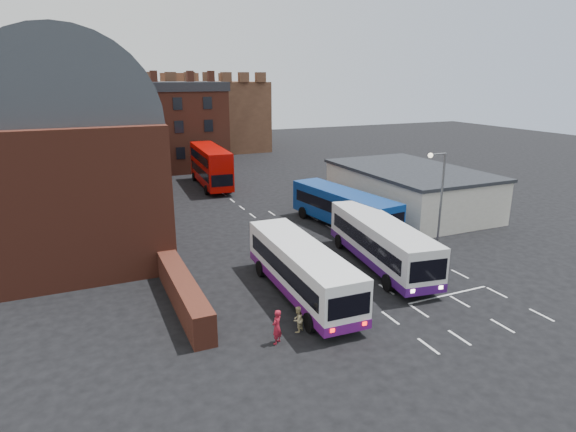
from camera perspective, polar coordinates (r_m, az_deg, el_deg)
name	(u,v)px	position (r m, az deg, el deg)	size (l,w,h in m)	color
ground	(353,290)	(30.90, 7.67, -8.68)	(180.00, 180.00, 0.00)	black
railway_station	(67,142)	(45.01, -24.72, 8.00)	(12.00, 28.00, 16.00)	#602B1E
forecourt_wall	(183,293)	(28.79, -12.29, -8.90)	(1.20, 10.00, 1.80)	#602B1E
cream_building	(409,189)	(49.39, 14.16, 3.12)	(10.40, 16.40, 4.25)	beige
brick_terrace	(143,132)	(70.67, -16.81, 9.51)	(22.00, 10.00, 11.00)	brown
castle_keep	(194,115)	(92.39, -11.05, 11.63)	(22.00, 22.00, 12.00)	brown
bus_white_outbound	(301,267)	(29.16, 1.59, -6.03)	(3.29, 11.88, 3.22)	white
bus_white_inbound	(381,240)	(34.19, 10.96, -2.84)	(4.42, 12.35, 3.30)	silver
bus_blue	(343,206)	(42.44, 6.59, 1.13)	(4.36, 12.46, 3.33)	navy
bus_red_double	(211,166)	(58.85, -9.15, 5.86)	(3.59, 12.18, 4.81)	#A90601
street_lamp	(439,196)	(35.89, 17.43, 2.32)	(1.61, 0.35, 7.91)	#565759
pedestrian_red	(277,327)	(24.64, -1.33, -13.00)	(0.67, 0.44, 1.83)	maroon
pedestrian_beige	(298,319)	(25.74, 1.16, -12.15)	(0.69, 0.54, 1.42)	#CCBC87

